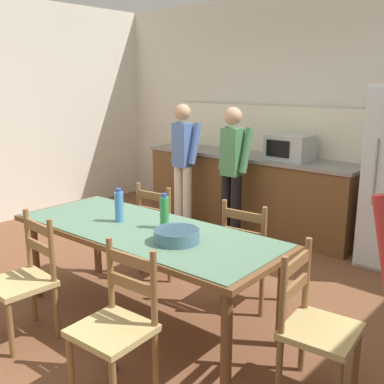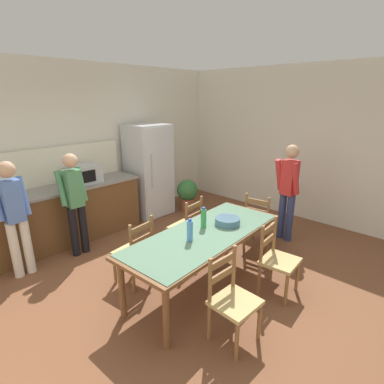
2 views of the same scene
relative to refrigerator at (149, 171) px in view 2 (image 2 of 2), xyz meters
name	(u,v)px [view 2 (image 2 of 2)]	position (x,y,z in m)	size (l,w,h in m)	color
ground_plane	(182,281)	(-1.28, -2.19, -0.91)	(8.32, 8.32, 0.00)	brown
wall_back	(73,149)	(-1.28, 0.47, 0.54)	(6.52, 0.12, 2.90)	silver
wall_right	(300,144)	(1.98, -2.19, 0.54)	(0.12, 5.20, 2.90)	silver
kitchen_counter	(53,218)	(-1.96, 0.04, -0.44)	(2.95, 0.66, 0.94)	brown
counter_splashback	(38,168)	(-1.95, 0.35, 0.33)	(2.91, 0.03, 0.60)	#EFE8CB
refrigerator	(149,171)	(0.00, 0.00, 0.00)	(0.75, 0.73, 1.82)	silver
microwave	(84,174)	(-1.36, 0.02, 0.18)	(0.50, 0.39, 0.30)	#B2B7BC
dining_table	(205,238)	(-1.16, -2.46, -0.23)	(2.25, 0.97, 0.75)	brown
bottle_near_centre	(190,231)	(-1.43, -2.48, -0.03)	(0.07, 0.07, 0.27)	#4C8ED6
bottle_off_centre	(204,218)	(-1.05, -2.35, -0.03)	(0.07, 0.07, 0.27)	green
serving_bowl	(227,221)	(-0.77, -2.51, -0.11)	(0.32, 0.32, 0.09)	slate
chair_head_end	(259,221)	(0.24, -2.40, -0.47)	(0.45, 0.47, 0.91)	olive
chair_side_far_left	(135,252)	(-1.68, -1.76, -0.47)	(0.47, 0.45, 0.91)	olive
chair_side_near_left	(232,300)	(-1.62, -3.21, -0.47)	(0.44, 0.42, 0.91)	olive
chair_side_near_right	(277,259)	(-0.63, -3.17, -0.47)	(0.45, 0.43, 0.91)	olive
chair_side_far_right	(187,227)	(-0.69, -1.71, -0.47)	(0.46, 0.44, 0.91)	olive
person_at_sink	(14,214)	(-2.61, -0.48, -0.03)	(0.39, 0.27, 1.57)	silver
person_at_counter	(75,200)	(-1.81, -0.50, -0.03)	(0.39, 0.27, 1.56)	black
person_by_table	(288,188)	(0.79, -2.57, -0.01)	(0.32, 0.44, 1.61)	navy
potted_plant	(187,193)	(0.66, -0.43, -0.52)	(0.44, 0.44, 0.67)	brown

